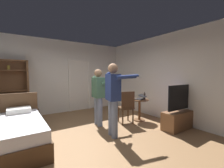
{
  "coord_description": "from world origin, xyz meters",
  "views": [
    {
      "loc": [
        -1.53,
        -3.18,
        1.51
      ],
      "look_at": [
        0.87,
        0.36,
        1.22
      ],
      "focal_mm": 23.6,
      "sensor_mm": 36.0,
      "label": 1
    }
  ],
  "objects_px": {
    "laptop": "(140,98)",
    "suitcase_dark": "(31,117)",
    "bed": "(0,135)",
    "person_striped_shirt": "(99,93)",
    "side_table": "(139,106)",
    "wooden_chair": "(127,106)",
    "bottle_on_table": "(144,96)",
    "person_blue_shirt": "(113,95)",
    "tv_flatscreen": "(180,116)",
    "bookshelf": "(11,88)"
  },
  "relations": [
    {
      "from": "bed",
      "to": "tv_flatscreen",
      "type": "height_order",
      "value": "tv_flatscreen"
    },
    {
      "from": "laptop",
      "to": "wooden_chair",
      "type": "distance_m",
      "value": 0.56
    },
    {
      "from": "bed",
      "to": "bookshelf",
      "type": "xyz_separation_m",
      "value": [
        0.19,
        2.09,
        0.76
      ]
    },
    {
      "from": "bed",
      "to": "person_striped_shirt",
      "type": "height_order",
      "value": "person_striped_shirt"
    },
    {
      "from": "side_table",
      "to": "laptop",
      "type": "xyz_separation_m",
      "value": [
        -0.01,
        -0.04,
        0.29
      ]
    },
    {
      "from": "bed",
      "to": "bookshelf",
      "type": "distance_m",
      "value": 2.23
    },
    {
      "from": "tv_flatscreen",
      "to": "laptop",
      "type": "relative_size",
      "value": 2.89
    },
    {
      "from": "bed",
      "to": "bottle_on_table",
      "type": "relative_size",
      "value": 8.48
    },
    {
      "from": "bottle_on_table",
      "to": "person_blue_shirt",
      "type": "height_order",
      "value": "person_blue_shirt"
    },
    {
      "from": "tv_flatscreen",
      "to": "suitcase_dark",
      "type": "height_order",
      "value": "tv_flatscreen"
    },
    {
      "from": "laptop",
      "to": "person_striped_shirt",
      "type": "distance_m",
      "value": 1.36
    },
    {
      "from": "bed",
      "to": "suitcase_dark",
      "type": "relative_size",
      "value": 4.06
    },
    {
      "from": "side_table",
      "to": "suitcase_dark",
      "type": "xyz_separation_m",
      "value": [
        -2.96,
        1.71,
        -0.27
      ]
    },
    {
      "from": "person_striped_shirt",
      "to": "suitcase_dark",
      "type": "relative_size",
      "value": 3.44
    },
    {
      "from": "tv_flatscreen",
      "to": "wooden_chair",
      "type": "bearing_deg",
      "value": 131.49
    },
    {
      "from": "bottle_on_table",
      "to": "person_blue_shirt",
      "type": "relative_size",
      "value": 0.13
    },
    {
      "from": "person_striped_shirt",
      "to": "side_table",
      "type": "bearing_deg",
      "value": -16.3
    },
    {
      "from": "person_blue_shirt",
      "to": "tv_flatscreen",
      "type": "bearing_deg",
      "value": -17.95
    },
    {
      "from": "side_table",
      "to": "person_striped_shirt",
      "type": "height_order",
      "value": "person_striped_shirt"
    },
    {
      "from": "person_blue_shirt",
      "to": "side_table",
      "type": "bearing_deg",
      "value": 20.53
    },
    {
      "from": "person_striped_shirt",
      "to": "wooden_chair",
      "type": "bearing_deg",
      "value": -25.15
    },
    {
      "from": "tv_flatscreen",
      "to": "bottle_on_table",
      "type": "xyz_separation_m",
      "value": [
        -0.34,
        1.04,
        0.45
      ]
    },
    {
      "from": "suitcase_dark",
      "to": "bed",
      "type": "bearing_deg",
      "value": -106.81
    },
    {
      "from": "bed",
      "to": "wooden_chair",
      "type": "height_order",
      "value": "bed"
    },
    {
      "from": "bookshelf",
      "to": "wooden_chair",
      "type": "distance_m",
      "value": 3.73
    },
    {
      "from": "person_striped_shirt",
      "to": "suitcase_dark",
      "type": "xyz_separation_m",
      "value": [
        -1.66,
        1.33,
        -0.75
      ]
    },
    {
      "from": "person_blue_shirt",
      "to": "suitcase_dark",
      "type": "bearing_deg",
      "value": 125.27
    },
    {
      "from": "laptop",
      "to": "bottle_on_table",
      "type": "height_order",
      "value": "bottle_on_table"
    },
    {
      "from": "bed",
      "to": "bookshelf",
      "type": "bearing_deg",
      "value": 84.95
    },
    {
      "from": "laptop",
      "to": "suitcase_dark",
      "type": "distance_m",
      "value": 3.47
    },
    {
      "from": "laptop",
      "to": "suitcase_dark",
      "type": "relative_size",
      "value": 0.88
    },
    {
      "from": "bookshelf",
      "to": "wooden_chair",
      "type": "relative_size",
      "value": 1.98
    },
    {
      "from": "laptop",
      "to": "wooden_chair",
      "type": "bearing_deg",
      "value": 173.64
    },
    {
      "from": "tv_flatscreen",
      "to": "person_striped_shirt",
      "type": "xyz_separation_m",
      "value": [
        -1.78,
        1.5,
        0.6
      ]
    },
    {
      "from": "side_table",
      "to": "suitcase_dark",
      "type": "height_order",
      "value": "side_table"
    },
    {
      "from": "bookshelf",
      "to": "suitcase_dark",
      "type": "bearing_deg",
      "value": -50.62
    },
    {
      "from": "tv_flatscreen",
      "to": "bottle_on_table",
      "type": "distance_m",
      "value": 1.19
    },
    {
      "from": "bed",
      "to": "person_striped_shirt",
      "type": "bearing_deg",
      "value": 4.54
    },
    {
      "from": "side_table",
      "to": "bottle_on_table",
      "type": "bearing_deg",
      "value": -29.74
    },
    {
      "from": "bookshelf",
      "to": "suitcase_dark",
      "type": "distance_m",
      "value": 1.15
    },
    {
      "from": "bottle_on_table",
      "to": "wooden_chair",
      "type": "distance_m",
      "value": 0.72
    },
    {
      "from": "bookshelf",
      "to": "person_blue_shirt",
      "type": "bearing_deg",
      "value": -53.84
    },
    {
      "from": "side_table",
      "to": "person_blue_shirt",
      "type": "distance_m",
      "value": 1.58
    },
    {
      "from": "bed",
      "to": "person_striped_shirt",
      "type": "xyz_separation_m",
      "value": [
        2.32,
        0.18,
        0.64
      ]
    },
    {
      "from": "suitcase_dark",
      "to": "side_table",
      "type": "bearing_deg",
      "value": -23.18
    },
    {
      "from": "laptop",
      "to": "suitcase_dark",
      "type": "bearing_deg",
      "value": 149.31
    },
    {
      "from": "side_table",
      "to": "laptop",
      "type": "height_order",
      "value": "laptop"
    },
    {
      "from": "laptop",
      "to": "person_striped_shirt",
      "type": "xyz_separation_m",
      "value": [
        -1.28,
        0.42,
        0.2
      ]
    },
    {
      "from": "laptop",
      "to": "person_blue_shirt",
      "type": "bearing_deg",
      "value": -160.76
    },
    {
      "from": "bottle_on_table",
      "to": "person_blue_shirt",
      "type": "bearing_deg",
      "value": -163.96
    }
  ]
}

